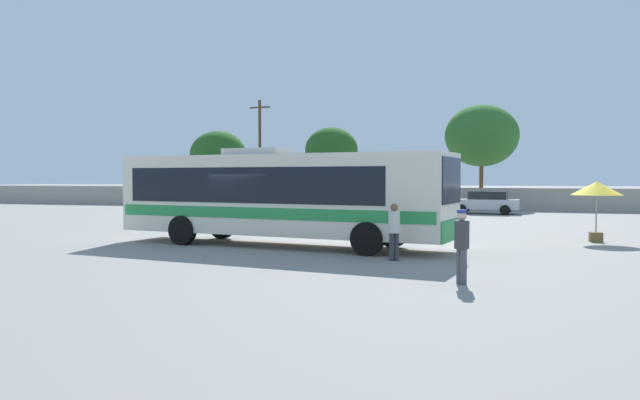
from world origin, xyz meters
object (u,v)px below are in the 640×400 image
at_px(passenger_waiting_on_apron, 462,242).
at_px(utility_pole_near, 260,151).
at_px(parked_car_rightmost_silver, 485,202).
at_px(attendant_by_bus_door, 394,228).
at_px(roadside_tree_left, 218,155).
at_px(vendor_umbrella_near_gate_yellow, 597,190).
at_px(parked_car_leftmost_black, 228,198).
at_px(roadside_tree_midright, 482,136).
at_px(roadside_tree_midleft, 331,150).
at_px(coach_bus_cream_green, 277,194).
at_px(parked_car_second_maroon, 317,200).
at_px(parked_car_third_grey, 391,200).

bearing_deg(passenger_waiting_on_apron, utility_pole_near, 119.31).
xyz_separation_m(passenger_waiting_on_apron, parked_car_rightmost_silver, (-0.38, 27.51, -0.16)).
bearing_deg(attendant_by_bus_door, roadside_tree_left, 123.70).
relative_size(passenger_waiting_on_apron, parked_car_rightmost_silver, 0.37).
distance_m(passenger_waiting_on_apron, vendor_umbrella_near_gate_yellow, 11.45).
distance_m(vendor_umbrella_near_gate_yellow, roadside_tree_left, 37.82).
height_order(vendor_umbrella_near_gate_yellow, roadside_tree_left, roadside_tree_left).
bearing_deg(parked_car_leftmost_black, roadside_tree_midright, 25.71).
bearing_deg(passenger_waiting_on_apron, roadside_tree_midleft, 110.42).
bearing_deg(roadside_tree_midright, roadside_tree_midleft, -172.02).
bearing_deg(attendant_by_bus_door, utility_pole_near, 118.96).
bearing_deg(coach_bus_cream_green, parked_car_leftmost_black, 119.41).
bearing_deg(attendant_by_bus_door, parked_car_second_maroon, 112.21).
distance_m(coach_bus_cream_green, parked_car_second_maroon, 21.89).
bearing_deg(roadside_tree_midright, utility_pole_near, -170.01).
distance_m(parked_car_rightmost_silver, roadside_tree_left, 25.21).
bearing_deg(parked_car_third_grey, coach_bus_cream_green, -90.25).
xyz_separation_m(parked_car_third_grey, roadside_tree_midleft, (-6.38, 7.42, 3.86)).
bearing_deg(attendant_by_bus_door, roadside_tree_midleft, 109.01).
bearing_deg(attendant_by_bus_door, coach_bus_cream_green, 149.99).
relative_size(coach_bus_cream_green, passenger_waiting_on_apron, 7.34).
xyz_separation_m(attendant_by_bus_door, roadside_tree_midright, (1.11, 33.33, 4.79)).
distance_m(attendant_by_bus_door, passenger_waiting_on_apron, 3.97).
height_order(roadside_tree_midleft, roadside_tree_midright, roadside_tree_midright).
relative_size(attendant_by_bus_door, vendor_umbrella_near_gate_yellow, 0.74).
bearing_deg(roadside_tree_left, utility_pole_near, -25.50).
distance_m(vendor_umbrella_near_gate_yellow, parked_car_leftmost_black, 29.02).
height_order(roadside_tree_left, roadside_tree_midright, roadside_tree_midright).
xyz_separation_m(passenger_waiting_on_apron, parked_car_third_grey, (-6.64, 27.58, -0.14)).
height_order(parked_car_leftmost_black, parked_car_third_grey, parked_car_leftmost_black).
height_order(attendant_by_bus_door, roadside_tree_midleft, roadside_tree_midleft).
height_order(parked_car_third_grey, roadside_tree_midright, roadside_tree_midright).
bearing_deg(parked_car_rightmost_silver, parked_car_leftmost_black, 178.57).
height_order(utility_pole_near, roadside_tree_midright, utility_pole_near).
bearing_deg(parked_car_third_grey, passenger_waiting_on_apron, -76.46).
bearing_deg(roadside_tree_left, roadside_tree_midleft, -4.97).
xyz_separation_m(passenger_waiting_on_apron, parked_car_second_maroon, (-11.89, 27.26, -0.15)).
xyz_separation_m(attendant_by_bus_door, parked_car_rightmost_silver, (1.74, 24.15, -0.14)).
bearing_deg(roadside_tree_midleft, roadside_tree_midright, 7.98).
distance_m(parked_car_leftmost_black, utility_pole_near, 6.75).
relative_size(coach_bus_cream_green, parked_car_second_maroon, 2.77).
distance_m(vendor_umbrella_near_gate_yellow, parked_car_rightmost_silver, 17.50).
relative_size(attendant_by_bus_door, parked_car_leftmost_black, 0.39).
height_order(passenger_waiting_on_apron, parked_car_leftmost_black, passenger_waiting_on_apron).
bearing_deg(utility_pole_near, vendor_umbrella_near_gate_yellow, -44.93).
relative_size(parked_car_third_grey, parked_car_rightmost_silver, 0.99).
height_order(attendant_by_bus_door, parked_car_rightmost_silver, attendant_by_bus_door).
bearing_deg(roadside_tree_midright, vendor_umbrella_near_gate_yellow, -78.81).
height_order(parked_car_leftmost_black, parked_car_second_maroon, parked_car_leftmost_black).
bearing_deg(parked_car_third_grey, roadside_tree_midleft, 130.72).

